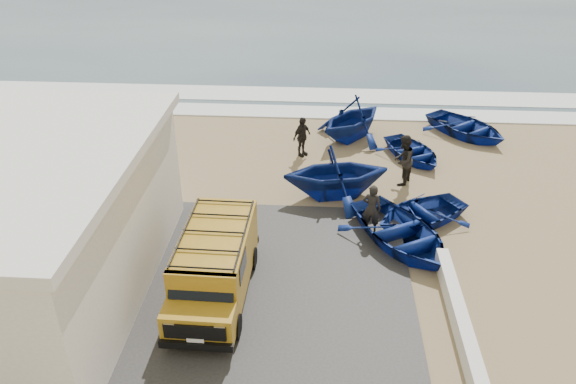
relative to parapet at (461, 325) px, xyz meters
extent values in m
plane|color=#937B55|center=(-5.00, 3.00, -0.28)|extent=(160.00, 160.00, 0.00)
cube|color=#393634|center=(-7.00, 1.00, -0.25)|extent=(12.00, 10.00, 0.05)
cube|color=white|center=(-5.00, 15.00, -0.25)|extent=(180.00, 1.60, 0.06)
cube|color=white|center=(-5.00, 17.50, -0.26)|extent=(180.00, 2.20, 0.04)
cube|color=black|center=(-8.55, 2.50, 2.33)|extent=(0.08, 0.70, 0.90)
cube|color=silver|center=(0.00, 0.00, 0.00)|extent=(0.35, 6.00, 0.55)
cube|color=#B1811A|center=(-6.54, 1.42, 0.83)|extent=(1.87, 3.71, 1.55)
cube|color=#B1811A|center=(-6.59, -0.84, 0.48)|extent=(1.81, 0.89, 0.85)
cube|color=black|center=(-6.58, -0.40, 1.23)|extent=(1.65, 0.35, 0.68)
cube|color=black|center=(-6.59, -1.28, 0.57)|extent=(1.52, 0.11, 0.42)
cube|color=black|center=(-6.60, -1.31, 0.17)|extent=(1.83, 0.17, 0.21)
cube|color=black|center=(-6.54, 1.37, 1.68)|extent=(1.77, 3.42, 0.06)
cylinder|color=black|center=(-7.41, -0.45, 0.05)|extent=(0.22, 0.66, 0.66)
cylinder|color=black|center=(-7.35, 2.47, 0.05)|extent=(0.22, 0.66, 0.66)
cylinder|color=black|center=(-5.74, -0.48, 0.05)|extent=(0.22, 0.66, 0.66)
cylinder|color=black|center=(-5.68, 2.43, 0.05)|extent=(0.22, 0.66, 0.66)
imported|color=navy|center=(-1.12, 3.93, 0.16)|extent=(4.74, 5.19, 0.88)
imported|color=navy|center=(-0.33, 5.30, 0.08)|extent=(4.22, 3.91, 0.71)
imported|color=navy|center=(-3.16, 6.84, 0.73)|extent=(4.44, 4.05, 2.01)
imported|color=navy|center=(0.04, 10.17, 0.06)|extent=(3.48, 3.88, 0.66)
imported|color=navy|center=(-2.43, 12.04, 0.71)|extent=(4.85, 4.92, 1.96)
imported|color=navy|center=(2.75, 12.73, 0.13)|extent=(4.68, 4.82, 0.82)
imported|color=black|center=(-2.03, 4.67, 0.58)|extent=(0.71, 0.55, 1.71)
imported|color=black|center=(-0.65, 8.02, 0.71)|extent=(1.08, 1.18, 1.96)
imported|color=black|center=(-4.54, 10.20, 0.57)|extent=(0.95, 1.03, 1.70)
camera|label=1|loc=(-3.73, -11.04, 10.11)|focal=35.00mm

